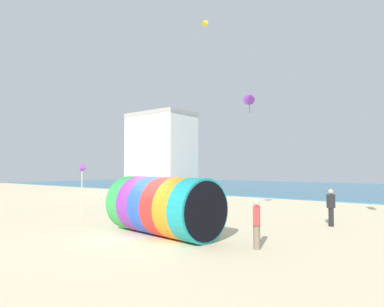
% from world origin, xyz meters
% --- Properties ---
extents(ground_plane, '(120.00, 120.00, 0.00)m').
position_xyz_m(ground_plane, '(0.00, 0.00, 0.00)').
color(ground_plane, beige).
extents(sea, '(120.00, 40.00, 0.10)m').
position_xyz_m(sea, '(0.00, 40.58, 0.05)').
color(sea, teal).
rests_on(sea, ground).
extents(giant_inflatable_tube, '(5.44, 3.10, 2.43)m').
position_xyz_m(giant_inflatable_tube, '(0.43, 1.20, 1.22)').
color(giant_inflatable_tube, green).
rests_on(giant_inflatable_tube, ground).
extents(kite_handler, '(0.34, 0.42, 1.73)m').
position_xyz_m(kite_handler, '(4.71, 1.36, 0.89)').
color(kite_handler, '#726651').
rests_on(kite_handler, ground).
extents(kite_purple_delta, '(1.04, 1.08, 1.37)m').
position_xyz_m(kite_purple_delta, '(0.18, 9.19, 7.17)').
color(kite_purple_delta, purple).
extents(kite_yellow_delta, '(0.60, 0.60, 0.93)m').
position_xyz_m(kite_yellow_delta, '(-4.74, 11.15, 13.89)').
color(kite_yellow_delta, yellow).
extents(bystander_near_water, '(0.42, 0.34, 1.56)m').
position_xyz_m(bystander_near_water, '(-8.68, 11.72, 0.79)').
color(bystander_near_water, '#383D56').
rests_on(bystander_near_water, ground).
extents(bystander_mid_beach, '(0.35, 0.42, 1.80)m').
position_xyz_m(bystander_mid_beach, '(5.29, 7.86, 0.93)').
color(bystander_mid_beach, black).
rests_on(bystander_mid_beach, ground).
extents(promenade_building, '(8.49, 5.63, 10.22)m').
position_xyz_m(promenade_building, '(-21.17, 23.75, 5.12)').
color(promenade_building, silver).
rests_on(promenade_building, ground).
extents(beach_flag, '(0.47, 0.36, 3.00)m').
position_xyz_m(beach_flag, '(-6.78, 2.25, 2.67)').
color(beach_flag, silver).
rests_on(beach_flag, ground).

